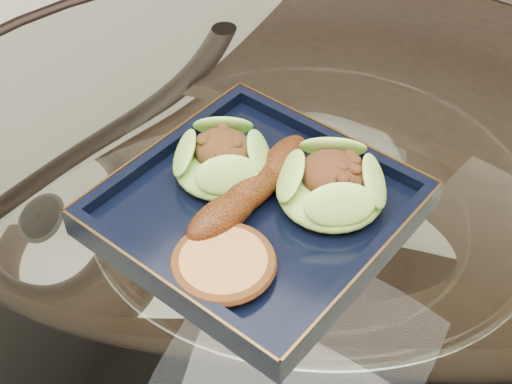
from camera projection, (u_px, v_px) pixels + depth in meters
The scene contains 7 objects.
dining_table at pixel (302, 324), 0.83m from camera, with size 1.13×1.13×0.77m.
dining_chair at pixel (413, 89), 1.24m from camera, with size 0.46×0.46×0.98m.
navy_plate at pixel (256, 213), 0.72m from camera, with size 0.27×0.27×0.02m, color black.
lettuce_wrap_left at pixel (222, 162), 0.74m from camera, with size 0.10×0.10×0.04m, color #66AF32.
lettuce_wrap_right at pixel (331, 188), 0.71m from camera, with size 0.11×0.11×0.04m, color #63A02E.
roasted_plantain at pixel (253, 188), 0.71m from camera, with size 0.17×0.04×0.03m, color #5A2609.
crumb_patty at pixel (224, 264), 0.65m from camera, with size 0.09×0.09×0.02m, color #B77B3D.
Camera 1 is at (0.20, -0.45, 1.29)m, focal length 50.00 mm.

